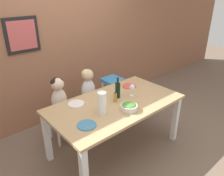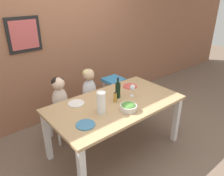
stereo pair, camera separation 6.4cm
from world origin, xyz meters
name	(u,v)px [view 2 (the right image)]	position (x,y,z in m)	size (l,w,h in m)	color
ground_plane	(115,148)	(0.00, 0.00, 0.00)	(14.00, 14.00, 0.00)	#705B4C
wall_back	(62,38)	(0.00, 1.32, 1.35)	(10.00, 0.09, 2.70)	#8E5B42
dining_table	(115,109)	(0.00, 0.00, 0.65)	(1.72, 0.95, 0.74)	tan
chair_far_left	(62,116)	(-0.44, 0.70, 0.38)	(0.36, 0.36, 0.46)	silver
chair_far_center	(90,105)	(0.06, 0.70, 0.38)	(0.36, 0.36, 0.46)	silver
chair_right_highchair	(114,88)	(0.56, 0.70, 0.53)	(0.31, 0.31, 0.71)	silver
person_child_left	(59,93)	(-0.44, 0.70, 0.75)	(0.22, 0.19, 0.52)	beige
person_child_center	(89,84)	(0.06, 0.70, 0.75)	(0.22, 0.19, 0.52)	silver
wine_bottle	(118,90)	(0.12, 0.09, 0.86)	(0.07, 0.07, 0.28)	black
paper_towel_roll	(101,103)	(-0.29, -0.09, 0.88)	(0.10, 0.10, 0.27)	white
wine_glass_near	(132,88)	(0.30, 0.00, 0.86)	(0.07, 0.07, 0.17)	white
salad_bowl_large	(128,107)	(-0.01, -0.24, 0.79)	(0.21, 0.21, 0.09)	silver
dinner_plate_front_left	(85,125)	(-0.58, -0.18, 0.75)	(0.21, 0.21, 0.01)	teal
dinner_plate_back_left	(76,103)	(-0.41, 0.29, 0.75)	(0.21, 0.21, 0.01)	silver
dinner_plate_back_right	(130,86)	(0.49, 0.24, 0.75)	(0.21, 0.21, 0.01)	#D14C47
condiment_bottle_hot_sauce	(115,97)	(0.01, 0.02, 0.81)	(0.04, 0.04, 0.15)	#BC8E33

